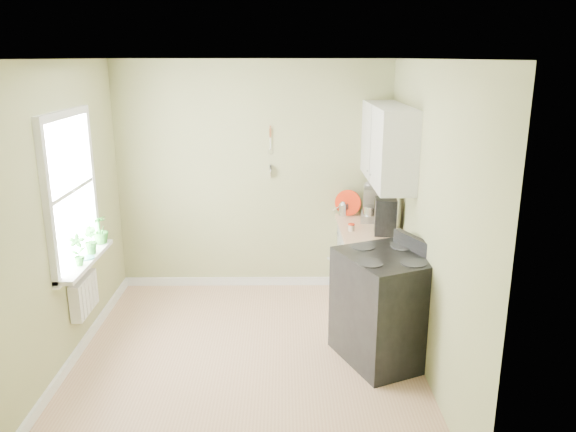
{
  "coord_description": "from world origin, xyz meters",
  "views": [
    {
      "loc": [
        0.35,
        -4.66,
        2.72
      ],
      "look_at": [
        0.39,
        0.55,
        1.24
      ],
      "focal_mm": 35.0,
      "sensor_mm": 36.0,
      "label": 1
    }
  ],
  "objects_px": {
    "kettle": "(343,208)",
    "coffee_maker": "(385,217)",
    "stove": "(385,307)",
    "stand_mixer": "(370,204)"
  },
  "relations": [
    {
      "from": "stove",
      "to": "stand_mixer",
      "type": "height_order",
      "value": "stand_mixer"
    },
    {
      "from": "stand_mixer",
      "to": "stove",
      "type": "bearing_deg",
      "value": -92.52
    },
    {
      "from": "stand_mixer",
      "to": "coffee_maker",
      "type": "distance_m",
      "value": 0.54
    },
    {
      "from": "stove",
      "to": "coffee_maker",
      "type": "xyz_separation_m",
      "value": [
        0.14,
        0.96,
        0.58
      ]
    },
    {
      "from": "stove",
      "to": "stand_mixer",
      "type": "xyz_separation_m",
      "value": [
        0.07,
        1.5,
        0.58
      ]
    },
    {
      "from": "stove",
      "to": "kettle",
      "type": "bearing_deg",
      "value": 97.76
    },
    {
      "from": "stove",
      "to": "kettle",
      "type": "xyz_separation_m",
      "value": [
        -0.23,
        1.68,
        0.48
      ]
    },
    {
      "from": "kettle",
      "to": "coffee_maker",
      "type": "relative_size",
      "value": 0.45
    },
    {
      "from": "stove",
      "to": "coffee_maker",
      "type": "height_order",
      "value": "coffee_maker"
    },
    {
      "from": "kettle",
      "to": "coffee_maker",
      "type": "distance_m",
      "value": 0.81
    }
  ]
}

